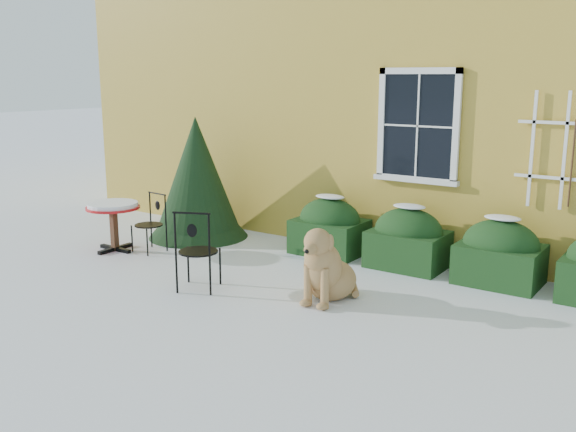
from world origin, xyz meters
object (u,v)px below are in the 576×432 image
Objects in this scene: bistro_table at (113,211)px; patio_chair_far at (151,223)px; evergreen_shrub at (197,189)px; dog at (326,270)px; patio_chair_near at (197,250)px.

patio_chair_far is at bearing 32.27° from bistro_table.
evergreen_shrub is 3.78m from dog.
evergreen_shrub is 1.86× the size of dog.
dog is at bearing 175.65° from patio_chair_near.
patio_chair_near is 0.96× the size of dog.
dog reaches higher than patio_chair_far.
bistro_table is at bearing -142.63° from patio_chair_far.
dog is (3.42, -0.40, -0.06)m from patio_chair_far.
evergreen_shrub reaches higher than patio_chair_far.
patio_chair_near is 2.10m from patio_chair_far.
patio_chair_near is at bearing -15.55° from bistro_table.
bistro_table is at bearing -108.14° from evergreen_shrub.
dog reaches higher than bistro_table.
patio_chair_far is (0.03, -1.10, -0.37)m from evergreen_shrub.
patio_chair_near is at bearing -47.57° from evergreen_shrub.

